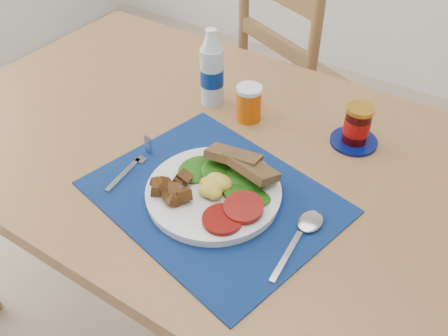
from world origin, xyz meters
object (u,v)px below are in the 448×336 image
Objects in this scene: chair_far at (297,70)px; jam_on_saucer at (357,128)px; juice_glass at (249,104)px; water_bottle at (212,72)px; breakfast_plate at (210,190)px.

jam_on_saucer is at bearing 150.21° from chair_far.
juice_glass is 0.27m from jam_on_saucer.
water_bottle reaches higher than jam_on_saucer.
chair_far is 5.46× the size of water_bottle.
chair_far is at bearing 127.47° from jam_on_saucer.
chair_far is 0.62m from water_bottle.
jam_on_saucer is (0.38, 0.04, -0.05)m from water_bottle.
water_bottle is at bearing 122.30° from breakfast_plate.
chair_far reaches higher than water_bottle.
juice_glass is (0.12, -0.01, -0.05)m from water_bottle.
jam_on_saucer is (0.18, 0.34, 0.02)m from breakfast_plate.
water_bottle is 0.13m from juice_glass.
jam_on_saucer reaches higher than breakfast_plate.
water_bottle is at bearing 173.99° from juice_glass.
breakfast_plate is at bearing 126.75° from chair_far.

